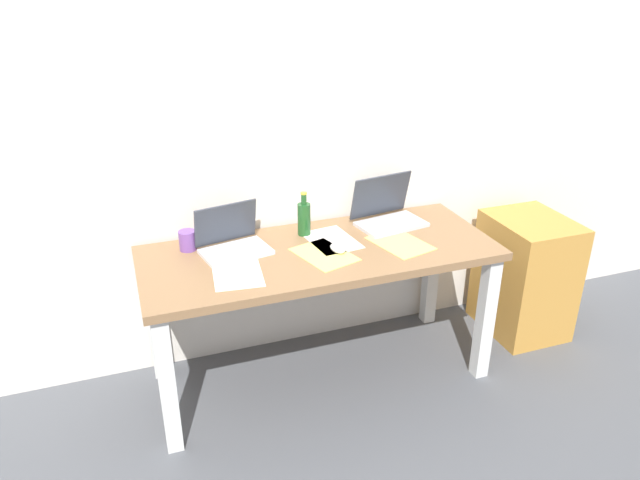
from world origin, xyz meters
name	(u,v)px	position (x,y,z in m)	size (l,w,h in m)	color
ground_plane	(320,373)	(0.00, 0.00, 0.00)	(8.00, 8.00, 0.00)	#515459
back_wall	(293,111)	(0.00, 0.40, 1.30)	(5.20, 0.08, 2.60)	silver
desk	(320,269)	(0.00, 0.00, 0.62)	(1.69, 0.67, 0.72)	olive
laptop_left	(232,242)	(-0.39, 0.13, 0.77)	(0.35, 0.29, 0.22)	silver
laptop_right	(387,213)	(0.43, 0.18, 0.78)	(0.37, 0.29, 0.25)	silver
beer_bottle	(304,218)	(-0.02, 0.19, 0.81)	(0.06, 0.06, 0.22)	#1E5123
computer_mouse	(338,248)	(0.07, -0.05, 0.74)	(0.06, 0.10, 0.03)	silver
coffee_mug	(187,240)	(-0.59, 0.21, 0.77)	(0.08, 0.08, 0.10)	#724799
paper_sheet_center	(324,255)	(0.00, -0.06, 0.73)	(0.21, 0.30, 0.00)	#F4E06B
paper_sheet_near_back	(332,240)	(0.09, 0.08, 0.73)	(0.21, 0.30, 0.00)	white
paper_sheet_front_right	(400,243)	(0.39, -0.07, 0.73)	(0.21, 0.30, 0.00)	#F4E06B
paper_sheet_front_left	(237,273)	(-0.42, -0.10, 0.73)	(0.21, 0.30, 0.00)	white
filing_cabinet	(525,275)	(1.25, 0.03, 0.34)	(0.40, 0.48, 0.69)	#C68938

